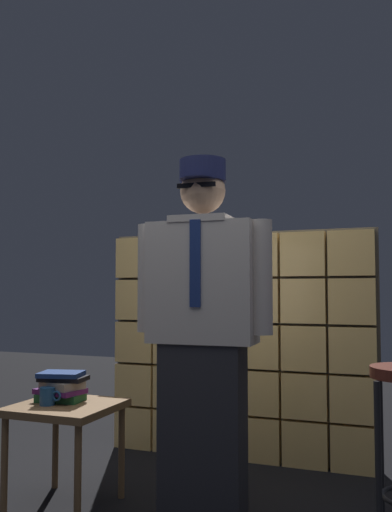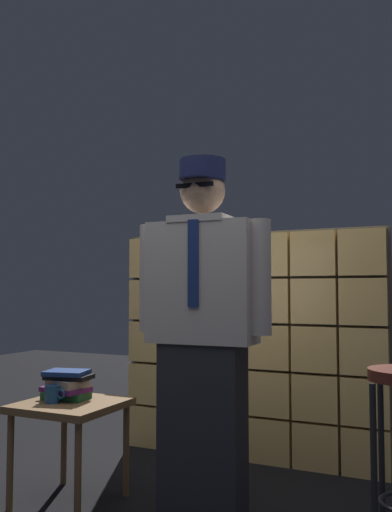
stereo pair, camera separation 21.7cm
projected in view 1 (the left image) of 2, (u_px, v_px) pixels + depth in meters
The scene contains 5 objects.
glass_block_wall at pixel (237, 346), 3.78m from camera, with size 1.90×0.10×1.58m.
standing_person at pixel (203, 328), 2.82m from camera, with size 0.73×0.32×1.84m.
side_table at pixel (66, 417), 2.94m from camera, with size 0.52×0.52×0.54m.
book_stack at pixel (61, 387), 3.00m from camera, with size 0.29×0.22×0.16m.
coffee_mug at pixel (48, 396), 2.91m from camera, with size 0.13×0.08×0.09m.
Camera 1 is at (1.09, -2.33, 1.16)m, focal length 38.27 mm.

